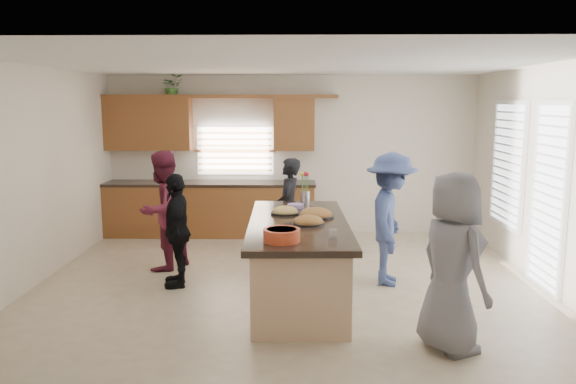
{
  "coord_description": "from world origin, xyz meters",
  "views": [
    {
      "loc": [
        0.12,
        -6.99,
        2.35
      ],
      "look_at": [
        -0.01,
        0.39,
        1.15
      ],
      "focal_mm": 35.0,
      "sensor_mm": 36.0,
      "label": 1
    }
  ],
  "objects_px": {
    "woman_left_front": "(177,230)",
    "island": "(298,262)",
    "salad_bowl": "(282,235)",
    "woman_left_back": "(289,208)",
    "woman_left_mid": "(162,211)",
    "woman_right_front": "(452,263)",
    "woman_right_back": "(391,219)"
  },
  "relations": [
    {
      "from": "woman_left_front",
      "to": "island",
      "type": "bearing_deg",
      "value": 62.72
    },
    {
      "from": "woman_left_front",
      "to": "salad_bowl",
      "type": "bearing_deg",
      "value": 33.13
    },
    {
      "from": "woman_left_back",
      "to": "woman_left_front",
      "type": "relative_size",
      "value": 1.03
    },
    {
      "from": "woman_left_mid",
      "to": "island",
      "type": "bearing_deg",
      "value": 84.63
    },
    {
      "from": "woman_left_mid",
      "to": "woman_right_front",
      "type": "xyz_separation_m",
      "value": [
        3.34,
        -2.57,
        0.02
      ]
    },
    {
      "from": "woman_right_back",
      "to": "woman_right_front",
      "type": "relative_size",
      "value": 1.0
    },
    {
      "from": "woman_left_back",
      "to": "woman_left_front",
      "type": "bearing_deg",
      "value": -38.06
    },
    {
      "from": "woman_left_mid",
      "to": "woman_left_front",
      "type": "height_order",
      "value": "woman_left_mid"
    },
    {
      "from": "woman_left_mid",
      "to": "woman_right_back",
      "type": "xyz_separation_m",
      "value": [
        3.09,
        -0.6,
        0.02
      ]
    },
    {
      "from": "island",
      "to": "woman_left_back",
      "type": "xyz_separation_m",
      "value": [
        -0.15,
        1.87,
        0.3
      ]
    },
    {
      "from": "island",
      "to": "salad_bowl",
      "type": "bearing_deg",
      "value": -101.06
    },
    {
      "from": "island",
      "to": "salad_bowl",
      "type": "distance_m",
      "value": 1.14
    },
    {
      "from": "island",
      "to": "woman_left_front",
      "type": "height_order",
      "value": "woman_left_front"
    },
    {
      "from": "woman_left_front",
      "to": "woman_right_back",
      "type": "distance_m",
      "value": 2.74
    },
    {
      "from": "woman_left_mid",
      "to": "woman_right_back",
      "type": "distance_m",
      "value": 3.14
    },
    {
      "from": "island",
      "to": "woman_left_mid",
      "type": "bearing_deg",
      "value": 146.65
    },
    {
      "from": "salad_bowl",
      "to": "woman_left_front",
      "type": "relative_size",
      "value": 0.26
    },
    {
      "from": "island",
      "to": "woman_right_front",
      "type": "bearing_deg",
      "value": -45.18
    },
    {
      "from": "woman_left_back",
      "to": "woman_right_back",
      "type": "bearing_deg",
      "value": 52.7
    },
    {
      "from": "woman_left_back",
      "to": "woman_left_mid",
      "type": "distance_m",
      "value": 1.88
    },
    {
      "from": "salad_bowl",
      "to": "woman_left_mid",
      "type": "xyz_separation_m",
      "value": [
        -1.73,
        2.16,
        -0.19
      ]
    },
    {
      "from": "woman_left_mid",
      "to": "woman_right_front",
      "type": "bearing_deg",
      "value": 79.05
    },
    {
      "from": "woman_right_back",
      "to": "woman_left_front",
      "type": "bearing_deg",
      "value": 104.76
    },
    {
      "from": "island",
      "to": "woman_right_front",
      "type": "distance_m",
      "value": 2.04
    },
    {
      "from": "woman_left_front",
      "to": "woman_right_front",
      "type": "distance_m",
      "value": 3.51
    },
    {
      "from": "salad_bowl",
      "to": "woman_right_front",
      "type": "distance_m",
      "value": 1.67
    },
    {
      "from": "salad_bowl",
      "to": "woman_right_back",
      "type": "relative_size",
      "value": 0.22
    },
    {
      "from": "woman_right_back",
      "to": "woman_right_front",
      "type": "height_order",
      "value": "same"
    },
    {
      "from": "island",
      "to": "woman_right_front",
      "type": "xyz_separation_m",
      "value": [
        1.44,
        -1.38,
        0.4
      ]
    },
    {
      "from": "salad_bowl",
      "to": "woman_right_front",
      "type": "relative_size",
      "value": 0.22
    },
    {
      "from": "salad_bowl",
      "to": "woman_right_front",
      "type": "xyz_separation_m",
      "value": [
        1.61,
        -0.41,
        -0.17
      ]
    },
    {
      "from": "salad_bowl",
      "to": "woman_right_back",
      "type": "height_order",
      "value": "woman_right_back"
    }
  ]
}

